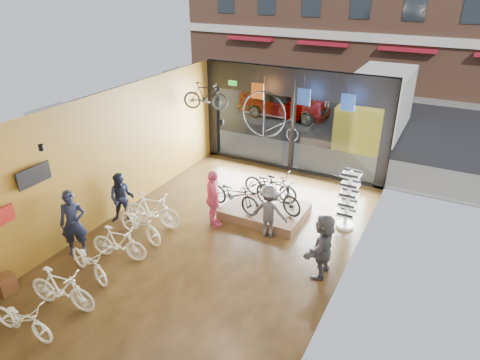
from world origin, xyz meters
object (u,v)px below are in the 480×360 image
Objects in this scene: floor_bike_3 at (119,243)px; display_platform at (265,211)px; customer_5 at (323,245)px; sunglasses_rack at (348,200)px; floor_bike_1 at (62,289)px; customer_0 at (73,223)px; hung_bike at (206,96)px; customer_3 at (269,211)px; box_truck at (375,108)px; display_bike_left at (234,194)px; customer_1 at (122,198)px; street_car at (285,102)px; floor_bike_5 at (152,210)px; floor_bike_0 at (22,319)px; floor_bike_2 at (89,261)px; floor_bike_4 at (140,224)px; customer_2 at (213,199)px; display_bike_mid at (278,194)px; penny_farthing at (273,117)px; display_bike_right at (270,185)px.

floor_bike_3 is 4.46m from display_platform.
customer_5 is 2.44m from sunglasses_rack.
floor_bike_1 is 0.91× the size of customer_0.
customer_3 is at bearing -142.87° from hung_bike.
box_truck reaches higher than display_platform.
customer_5 reaches higher than floor_bike_3.
floor_bike_1 is 7.95m from hung_bike.
customer_1 reaches higher than display_bike_left.
street_car is 2.67× the size of floor_bike_5.
display_platform is 3.17m from customer_5.
floor_bike_0 is 0.99× the size of customer_3.
floor_bike_4 reaches higher than floor_bike_2.
display_platform is (2.28, 5.71, -0.35)m from floor_bike_1.
box_truck is at bearing -30.46° from floor_bike_5.
hung_bike is (-0.70, 5.55, 2.46)m from floor_bike_3.
customer_5 reaches higher than floor_bike_5.
street_car is 3.03× the size of customer_1.
sunglasses_rack is at bearing -109.13° from customer_2.
display_bike_mid is 2.76m from penny_farthing.
floor_bike_1 is 6.16m from display_platform.
display_bike_right is 1.04× the size of customer_2.
customer_5 is at bearing -116.03° from display_bike_mid.
display_bike_mid is 0.75m from display_bike_right.
display_bike_right is at bearing -9.47° from floor_bike_2.
sunglasses_rack is 1.14× the size of hung_bike.
display_platform is at bearing -135.96° from hung_bike.
floor_bike_2 is 0.92× the size of customer_2.
street_car is 14.28m from floor_bike_2.
floor_bike_4 is (-0.28, 2.97, -0.04)m from floor_bike_1.
penny_farthing is at bearing -9.30° from floor_bike_4.
floor_bike_1 is 0.99× the size of customer_5.
sunglasses_rack is at bearing -57.61° from display_bike_mid.
display_bike_mid reaches higher than floor_bike_1.
customer_1 reaches higher than floor_bike_3.
customer_5 reaches higher than floor_bike_2.
floor_bike_5 is 0.98× the size of sunglasses_rack.
hung_bike reaches higher than display_bike_left.
customer_2 is at bearing -16.76° from floor_bike_0.
floor_bike_2 is 0.90× the size of sunglasses_rack.
floor_bike_3 reaches higher than display_platform.
sunglasses_rack is (2.36, 0.50, 0.75)m from display_platform.
customer_0 is at bearing 94.43° from floor_bike_3.
floor_bike_4 is 3.76m from display_platform.
floor_bike_5 is at bearing -4.14° from floor_bike_3.
floor_bike_5 is (-0.09, 0.67, 0.07)m from floor_bike_4.
display_bike_left is (1.88, 1.52, 0.26)m from floor_bike_5.
customer_2 reaches higher than display_bike_left.
customer_0 reaches higher than floor_bike_3.
floor_bike_3 is at bearing 155.13° from display_bike_right.
floor_bike_4 is 4.15m from display_bike_right.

